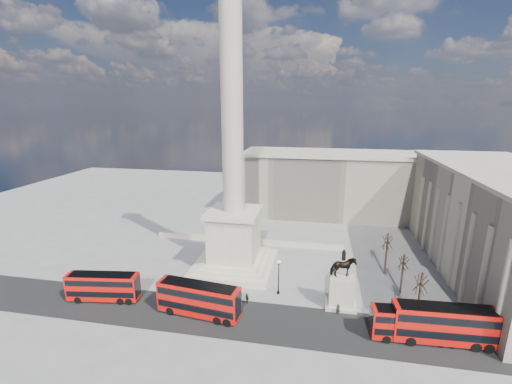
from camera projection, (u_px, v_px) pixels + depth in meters
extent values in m
plane|color=gray|center=(227.00, 280.00, 57.45)|extent=(180.00, 180.00, 0.00)
cube|color=black|center=(243.00, 319.00, 47.05)|extent=(120.00, 9.00, 0.01)
cube|color=beige|center=(235.00, 264.00, 62.09)|extent=(14.00, 14.00, 1.00)
cube|color=beige|center=(235.00, 260.00, 61.90)|extent=(12.00, 12.00, 0.50)
cube|color=beige|center=(235.00, 258.00, 61.77)|extent=(10.00, 10.00, 0.50)
cube|color=beige|center=(234.00, 236.00, 60.71)|extent=(8.00, 8.00, 8.00)
cube|color=beige|center=(234.00, 212.00, 59.61)|extent=(9.00, 9.00, 0.80)
cylinder|color=#B9AA99|center=(232.00, 110.00, 55.26)|extent=(3.60, 3.60, 34.00)
cube|color=#BEB29D|center=(247.00, 241.00, 72.54)|extent=(40.00, 0.60, 1.10)
cube|color=#BEB79C|center=(504.00, 227.00, 56.71)|extent=(18.00, 45.00, 18.00)
cube|color=#BEB79C|center=(340.00, 185.00, 89.96)|extent=(50.00, 16.00, 16.00)
cube|color=#BEB29D|center=(342.00, 154.00, 87.88)|extent=(51.00, 17.00, 0.60)
cube|color=red|center=(103.00, 286.00, 51.17)|extent=(10.78, 3.80, 3.89)
cube|color=black|center=(104.00, 290.00, 51.34)|extent=(10.37, 3.80, 0.86)
cube|color=black|center=(102.00, 280.00, 50.91)|extent=(10.37, 3.80, 0.86)
cube|color=black|center=(102.00, 274.00, 50.68)|extent=(9.70, 3.42, 0.06)
cylinder|color=black|center=(82.00, 296.00, 51.77)|extent=(1.39, 2.64, 1.06)
cylinder|color=black|center=(124.00, 297.00, 51.46)|extent=(1.39, 2.64, 1.06)
cylinder|color=black|center=(132.00, 297.00, 51.40)|extent=(1.39, 2.64, 1.06)
cube|color=red|center=(199.00, 299.00, 47.40)|extent=(11.98, 4.09, 4.32)
cube|color=black|center=(199.00, 304.00, 47.60)|extent=(11.52, 4.09, 0.96)
cube|color=black|center=(198.00, 291.00, 47.12)|extent=(11.52, 4.09, 0.96)
cube|color=black|center=(198.00, 285.00, 46.86)|extent=(10.78, 3.68, 0.06)
cylinder|color=black|center=(175.00, 306.00, 49.03)|extent=(1.51, 2.91, 1.17)
cylinder|color=black|center=(221.00, 315.00, 46.93)|extent=(1.51, 2.91, 1.17)
cylinder|color=black|center=(230.00, 317.00, 46.52)|extent=(1.51, 2.91, 1.17)
cube|color=red|center=(444.00, 324.00, 41.94)|extent=(12.23, 3.28, 4.46)
cube|color=black|center=(443.00, 329.00, 42.14)|extent=(11.75, 3.32, 0.99)
cube|color=black|center=(445.00, 315.00, 41.64)|extent=(11.75, 3.32, 0.99)
cube|color=black|center=(446.00, 307.00, 41.37)|extent=(11.01, 2.95, 0.07)
cylinder|color=black|center=(408.00, 335.00, 42.99)|extent=(1.34, 2.93, 1.21)
cylinder|color=black|center=(471.00, 340.00, 41.98)|extent=(1.34, 2.93, 1.21)
cylinder|color=black|center=(484.00, 341.00, 41.78)|extent=(1.34, 2.93, 1.21)
cube|color=red|center=(414.00, 324.00, 42.49)|extent=(10.60, 3.13, 3.85)
cube|color=black|center=(414.00, 328.00, 42.67)|extent=(10.18, 3.16, 0.86)
cube|color=black|center=(415.00, 316.00, 42.24)|extent=(10.18, 3.16, 0.86)
cube|color=black|center=(416.00, 310.00, 42.01)|extent=(9.54, 2.82, 0.06)
cylinder|color=black|center=(384.00, 334.00, 43.30)|extent=(1.22, 2.56, 1.05)
cylinder|color=black|center=(437.00, 337.00, 42.61)|extent=(1.22, 2.56, 1.05)
cylinder|color=black|center=(448.00, 338.00, 42.48)|extent=(1.22, 2.56, 1.05)
cylinder|color=black|center=(278.00, 293.00, 53.30)|extent=(0.38, 0.38, 0.44)
cylinder|color=black|center=(278.00, 279.00, 52.70)|extent=(0.14, 0.14, 5.23)
cylinder|color=black|center=(279.00, 264.00, 52.07)|extent=(0.26, 0.26, 0.26)
sphere|color=silver|center=(279.00, 262.00, 51.99)|extent=(0.49, 0.49, 0.49)
cube|color=#BEB29D|center=(340.00, 305.00, 49.91)|extent=(4.38, 3.28, 0.55)
cube|color=#BEB29D|center=(341.00, 292.00, 49.37)|extent=(3.50, 2.41, 4.82)
imported|color=black|center=(343.00, 267.00, 48.40)|extent=(3.84, 2.71, 2.96)
cylinder|color=black|center=(344.00, 256.00, 47.95)|extent=(0.55, 0.55, 1.31)
sphere|color=black|center=(344.00, 251.00, 47.77)|extent=(0.39, 0.39, 0.39)
cylinder|color=#332319|center=(419.00, 300.00, 44.64)|extent=(0.31, 0.31, 7.82)
cylinder|color=#332319|center=(402.00, 274.00, 52.73)|extent=(0.30, 0.30, 6.54)
cylinder|color=#332319|center=(386.00, 254.00, 58.64)|extent=(0.32, 0.32, 7.57)
imported|color=black|center=(338.00, 310.00, 47.89)|extent=(0.65, 0.49, 1.62)
imported|color=black|center=(446.00, 321.00, 45.50)|extent=(0.91, 0.81, 1.57)
imported|color=black|center=(247.00, 299.00, 50.63)|extent=(0.96, 0.88, 1.57)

